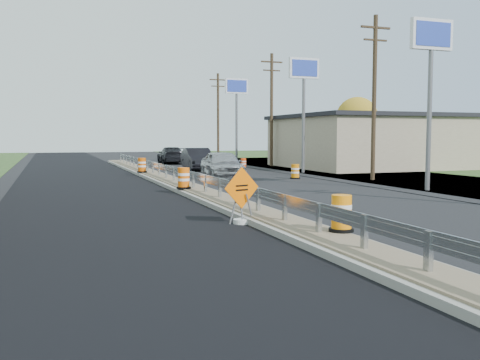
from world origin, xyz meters
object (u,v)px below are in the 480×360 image
object	(u,v)px
barrel_median_near	(341,214)
car_silver	(222,165)
barrel_median_mid	(184,179)
car_dark_far	(171,155)
car_dark_mid	(198,159)
barrel_median_far	(142,165)
barrel_shoulder_near	(295,172)
caution_sign	(242,210)
barrel_shoulder_mid	(243,163)

from	to	relation	value
barrel_median_near	car_silver	distance (m)	18.76
barrel_median_mid	car_dark_far	world-z (taller)	car_dark_far
car_silver	car_dark_mid	size ratio (longest dim) A/B	1.00
barrel_median_far	car_dark_far	size ratio (longest dim) A/B	0.17
barrel_shoulder_near	barrel_median_near	bearing A→B (deg)	-112.19
car_silver	car_dark_far	distance (m)	19.09
caution_sign	car_dark_far	distance (m)	34.86
barrel_median_far	barrel_median_near	bearing A→B (deg)	-87.26
barrel_shoulder_near	barrel_median_mid	bearing A→B (deg)	-144.37
barrel_median_far	car_dark_far	xyz separation A→B (m)	(5.10, 14.62, 0.10)
barrel_median_far	barrel_shoulder_near	distance (m)	9.86
barrel_median_near	barrel_median_far	size ratio (longest dim) A/B	0.97
barrel_median_near	barrel_median_mid	world-z (taller)	barrel_median_mid
caution_sign	car_dark_far	size ratio (longest dim) A/B	0.31
barrel_median_near	barrel_median_mid	bearing A→B (deg)	95.36
caution_sign	barrel_shoulder_near	bearing A→B (deg)	42.55
barrel_median_near	car_dark_far	xyz separation A→B (m)	(4.00, 37.59, 0.11)
barrel_median_far	caution_sign	bearing A→B (deg)	-91.01
barrel_shoulder_near	car_silver	world-z (taller)	car_silver
car_silver	car_dark_far	size ratio (longest dim) A/B	0.95
car_silver	barrel_shoulder_mid	bearing A→B (deg)	68.82
barrel_shoulder_mid	car_silver	bearing A→B (deg)	-116.39
barrel_median_mid	car_dark_mid	distance (m)	16.58
car_silver	car_dark_mid	world-z (taller)	car_silver
barrel_shoulder_near	barrel_shoulder_mid	distance (m)	10.87
car_silver	car_dark_far	world-z (taller)	car_silver
car_dark_far	car_silver	bearing A→B (deg)	91.87
barrel_median_mid	barrel_shoulder_mid	size ratio (longest dim) A/B	1.16
caution_sign	barrel_median_near	size ratio (longest dim) A/B	1.85
barrel_median_mid	car_dark_mid	xyz separation A→B (m)	(4.94, 15.82, 0.15)
barrel_median_near	car_dark_mid	world-z (taller)	car_dark_mid
barrel_median_mid	car_silver	world-z (taller)	car_silver
barrel_median_mid	caution_sign	bearing A→B (deg)	-92.34
car_silver	barrel_median_mid	bearing A→B (deg)	-115.18
barrel_shoulder_near	car_dark_mid	world-z (taller)	car_dark_mid
barrel_shoulder_near	barrel_shoulder_mid	size ratio (longest dim) A/B	1.09
barrel_shoulder_mid	car_silver	size ratio (longest dim) A/B	0.16
caution_sign	barrel_shoulder_near	world-z (taller)	caution_sign
barrel_median_near	car_dark_far	distance (m)	37.81
caution_sign	barrel_shoulder_mid	world-z (taller)	caution_sign
caution_sign	car_dark_mid	size ratio (longest dim) A/B	0.33
barrel_median_near	barrel_shoulder_near	world-z (taller)	barrel_median_near
barrel_median_far	car_dark_far	bearing A→B (deg)	70.78
barrel_median_far	barrel_shoulder_near	xyz separation A→B (m)	(8.31, -5.30, -0.26)
barrel_median_mid	car_dark_far	xyz separation A→B (m)	(5.10, 25.88, 0.09)
barrel_shoulder_mid	caution_sign	bearing A→B (deg)	-110.15
barrel_shoulder_near	barrel_shoulder_mid	bearing A→B (deg)	86.60
barrel_median_near	car_dark_far	bearing A→B (deg)	83.93
barrel_median_near	car_dark_far	size ratio (longest dim) A/B	0.17
barrel_median_far	car_dark_far	world-z (taller)	car_dark_far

